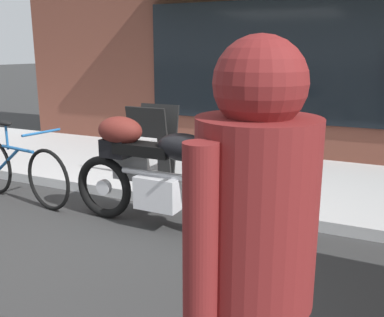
{
  "coord_description": "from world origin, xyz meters",
  "views": [
    {
      "loc": [
        2.57,
        -2.97,
        1.73
      ],
      "look_at": [
        0.78,
        0.81,
        0.7
      ],
      "focal_mm": 41.45,
      "sensor_mm": 36.0,
      "label": 1
    }
  ],
  "objects_px": {
    "touring_motorcycle": "(155,168)",
    "parked_bicycle": "(19,170)",
    "pedestrian_walking": "(254,246)",
    "sandwich_board_sign": "(153,142)"
  },
  "relations": [
    {
      "from": "touring_motorcycle",
      "to": "parked_bicycle",
      "type": "relative_size",
      "value": 1.25
    },
    {
      "from": "parked_bicycle",
      "to": "pedestrian_walking",
      "type": "distance_m",
      "value": 4.33
    },
    {
      "from": "pedestrian_walking",
      "to": "touring_motorcycle",
      "type": "bearing_deg",
      "value": 126.35
    },
    {
      "from": "parked_bicycle",
      "to": "pedestrian_walking",
      "type": "bearing_deg",
      "value": -33.61
    },
    {
      "from": "touring_motorcycle",
      "to": "parked_bicycle",
      "type": "bearing_deg",
      "value": -179.81
    },
    {
      "from": "parked_bicycle",
      "to": "sandwich_board_sign",
      "type": "distance_m",
      "value": 1.63
    },
    {
      "from": "parked_bicycle",
      "to": "sandwich_board_sign",
      "type": "xyz_separation_m",
      "value": [
        1.12,
        1.17,
        0.21
      ]
    },
    {
      "from": "sandwich_board_sign",
      "to": "parked_bicycle",
      "type": "bearing_deg",
      "value": -133.58
    },
    {
      "from": "touring_motorcycle",
      "to": "sandwich_board_sign",
      "type": "relative_size",
      "value": 2.3
    },
    {
      "from": "parked_bicycle",
      "to": "pedestrian_walking",
      "type": "xyz_separation_m",
      "value": [
        3.56,
        -2.36,
        0.75
      ]
    }
  ]
}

